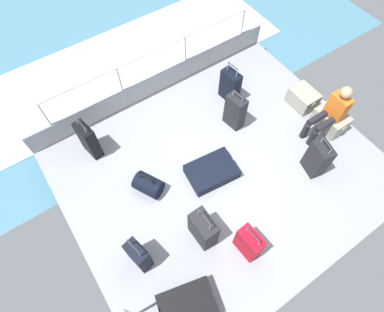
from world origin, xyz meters
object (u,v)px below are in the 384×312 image
passenger_seated (331,112)px  suitcase_3 (88,140)px  suitcase_0 (187,305)px  suitcase_1 (317,159)px  duffel_bag (148,185)px  cargo_crate_0 (303,98)px  suitcase_7 (249,243)px  suitcase_6 (230,86)px  suitcase_8 (139,255)px  suitcase_2 (235,111)px  cargo_crate_1 (330,120)px  suitcase_4 (212,171)px  suitcase_5 (203,229)px

passenger_seated → suitcase_3: (-1.96, -3.69, -0.19)m
suitcase_0 → suitcase_1: 3.05m
duffel_bag → cargo_crate_0: bearing=88.5°
cargo_crate_0 → suitcase_7: 3.10m
cargo_crate_0 → suitcase_6: 1.43m
suitcase_8 → suitcase_2: bearing=114.7°
cargo_crate_1 → suitcase_7: (0.93, -2.71, 0.11)m
suitcase_0 → suitcase_2: 3.27m
suitcase_6 → suitcase_1: bearing=5.6°
suitcase_4 → suitcase_7: size_ratio=1.20×
suitcase_1 → suitcase_6: bearing=-174.4°
passenger_seated → suitcase_1: (0.49, -0.72, -0.20)m
cargo_crate_1 → suitcase_3: (-1.96, -3.87, 0.18)m
cargo_crate_1 → suitcase_5: 3.16m
suitcase_4 → duffel_bag: size_ratio=1.59×
cargo_crate_0 → suitcase_8: bearing=-78.2°
suitcase_6 → duffel_bag: bearing=-69.9°
suitcase_6 → suitcase_8: bearing=-59.2°
passenger_seated → suitcase_6: (-1.60, -0.93, -0.22)m
cargo_crate_0 → suitcase_4: cargo_crate_0 is taller
suitcase_4 → suitcase_6: bearing=133.1°
passenger_seated → suitcase_1: size_ratio=1.31×
suitcase_1 → suitcase_5: suitcase_5 is taller
duffel_bag → suitcase_5: bearing=14.2°
passenger_seated → suitcase_5: (0.39, -2.95, -0.24)m
cargo_crate_1 → duffel_bag: (-0.75, -3.42, -0.02)m
suitcase_1 → suitcase_8: bearing=-95.4°
suitcase_3 → duffel_bag: size_ratio=1.62×
cargo_crate_1 → suitcase_5: bearing=-82.9°
suitcase_1 → suitcase_6: size_ratio=0.96×
suitcase_1 → duffel_bag: bearing=-116.2°
passenger_seated → duffel_bag: (-0.75, -3.24, -0.39)m
suitcase_5 → suitcase_7: size_ratio=1.17×
suitcase_5 → suitcase_8: suitcase_5 is taller
suitcase_5 → suitcase_6: (-1.99, 2.02, 0.02)m
suitcase_0 → suitcase_6: suitcase_6 is taller
suitcase_8 → suitcase_0: bearing=13.5°
cargo_crate_1 → suitcase_5: size_ratio=0.73×
suitcase_1 → suitcase_2: suitcase_2 is taller
cargo_crate_0 → duffel_bag: duffel_bag is taller
cargo_crate_0 → cargo_crate_1: size_ratio=0.89×
suitcase_3 → suitcase_8: size_ratio=1.09×
suitcase_6 → suitcase_8: suitcase_6 is taller
suitcase_7 → duffel_bag: (-1.68, -0.72, -0.13)m
suitcase_0 → suitcase_2: suitcase_2 is taller
suitcase_0 → duffel_bag: (-1.85, 0.47, 0.03)m
suitcase_0 → passenger_seated: bearing=106.4°
cargo_crate_1 → suitcase_2: 1.77m
suitcase_6 → suitcase_8: (1.78, -3.00, -0.03)m
suitcase_8 → suitcase_3: bearing=173.7°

